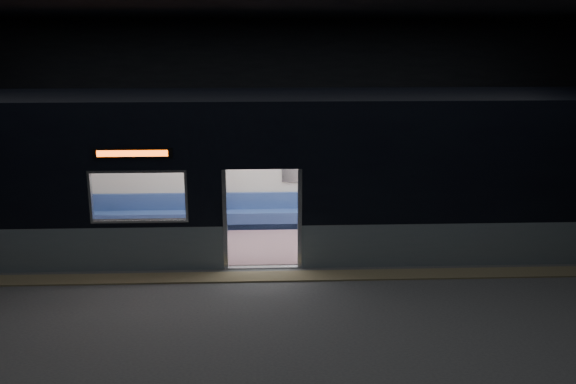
{
  "coord_description": "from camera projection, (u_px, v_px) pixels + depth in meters",
  "views": [
    {
      "loc": [
        0.03,
        -10.48,
        4.59
      ],
      "look_at": [
        0.56,
        2.3,
        1.25
      ],
      "focal_mm": 38.0,
      "sensor_mm": 36.0,
      "label": 1
    }
  ],
  "objects": [
    {
      "name": "station_floor",
      "position": [
        263.0,
        289.0,
        11.29
      ],
      "size": [
        24.0,
        14.0,
        0.01
      ],
      "primitive_type": "cube",
      "color": "#47494C",
      "rests_on": "ground"
    },
    {
      "name": "transit_map",
      "position": [
        307.0,
        165.0,
        14.68
      ],
      "size": [
        1.11,
        0.03,
        0.72
      ],
      "primitive_type": "cube",
      "color": "white",
      "rests_on": "metro_car"
    },
    {
      "name": "metro_car",
      "position": [
        262.0,
        163.0,
        13.28
      ],
      "size": [
        18.0,
        3.04,
        3.35
      ],
      "color": "gray",
      "rests_on": "station_floor"
    },
    {
      "name": "tactile_strip",
      "position": [
        263.0,
        277.0,
        11.82
      ],
      "size": [
        22.8,
        0.5,
        0.03
      ],
      "primitive_type": "cube",
      "color": "#8C7F59",
      "rests_on": "station_floor"
    },
    {
      "name": "passenger",
      "position": [
        211.0,
        199.0,
        14.47
      ],
      "size": [
        0.41,
        0.67,
        1.33
      ],
      "rotation": [
        0.0,
        0.0,
        0.13
      ],
      "color": "black",
      "rests_on": "metro_car"
    },
    {
      "name": "station_envelope",
      "position": [
        261.0,
        90.0,
        10.37
      ],
      "size": [
        24.0,
        14.0,
        5.0
      ],
      "color": "black",
      "rests_on": "station_floor"
    },
    {
      "name": "handbag",
      "position": [
        211.0,
        206.0,
        14.3
      ],
      "size": [
        0.31,
        0.29,
        0.12
      ],
      "primitive_type": "cube",
      "rotation": [
        0.0,
        0.0,
        0.42
      ],
      "color": "black",
      "rests_on": "passenger"
    }
  ]
}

